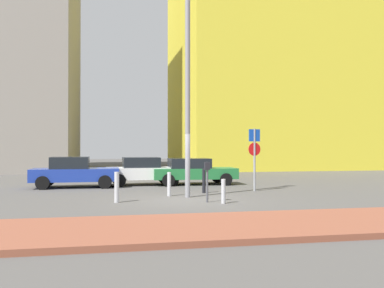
{
  "coord_description": "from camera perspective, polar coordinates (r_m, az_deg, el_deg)",
  "views": [
    {
      "loc": [
        -2.98,
        -15.4,
        1.95
      ],
      "look_at": [
        0.95,
        3.89,
        2.14
      ],
      "focal_mm": 39.37,
      "sensor_mm": 36.0,
      "label": 1
    }
  ],
  "objects": [
    {
      "name": "ground_plane",
      "position": [
        15.81,
        -0.56,
        -7.63
      ],
      "size": [
        120.0,
        120.0,
        0.0
      ],
      "primitive_type": "plane",
      "color": "#4C4947"
    },
    {
      "name": "sidewalk_brick",
      "position": [
        10.34,
        5.54,
        -11.02
      ],
      "size": [
        40.0,
        3.46,
        0.14
      ],
      "primitive_type": "cube",
      "color": "brown",
      "rests_on": "ground"
    },
    {
      "name": "parked_car_blue",
      "position": [
        21.61,
        -15.66,
        -3.67
      ],
      "size": [
        4.21,
        2.08,
        1.51
      ],
      "color": "#1E389E",
      "rests_on": "ground"
    },
    {
      "name": "parked_car_white",
      "position": [
        22.31,
        -6.57,
        -3.61
      ],
      "size": [
        4.01,
        2.0,
        1.46
      ],
      "color": "white",
      "rests_on": "ground"
    },
    {
      "name": "parked_car_green",
      "position": [
        22.45,
        0.1,
        -3.65
      ],
      "size": [
        4.45,
        2.08,
        1.39
      ],
      "color": "#237238",
      "rests_on": "ground"
    },
    {
      "name": "parking_sign_post",
      "position": [
        19.2,
        8.46,
        -1.05
      ],
      "size": [
        0.6,
        0.13,
        2.82
      ],
      "color": "gray",
      "rests_on": "ground"
    },
    {
      "name": "parking_meter",
      "position": [
        15.15,
        2.07,
        -4.39
      ],
      "size": [
        0.18,
        0.14,
        1.44
      ],
      "color": "#4C4C51",
      "rests_on": "ground"
    },
    {
      "name": "street_lamp",
      "position": [
        16.9,
        -0.6,
        9.98
      ],
      "size": [
        0.7,
        0.36,
        8.77
      ],
      "color": "gray",
      "rests_on": "ground"
    },
    {
      "name": "traffic_bollard_near",
      "position": [
        17.14,
        -3.12,
        -5.45
      ],
      "size": [
        0.15,
        0.15,
        0.97
      ],
      "primitive_type": "cylinder",
      "color": "#B7B7BC",
      "rests_on": "ground"
    },
    {
      "name": "traffic_bollard_mid",
      "position": [
        14.89,
        4.27,
        -6.4
      ],
      "size": [
        0.15,
        0.15,
        0.86
      ],
      "primitive_type": "cylinder",
      "color": "#B7B7BC",
      "rests_on": "ground"
    },
    {
      "name": "traffic_bollard_far",
      "position": [
        15.33,
        -10.16,
        -5.79
      ],
      "size": [
        0.17,
        0.17,
        1.09
      ],
      "primitive_type": "cylinder",
      "color": "#B7B7BC",
      "rests_on": "ground"
    },
    {
      "name": "traffic_bollard_edge",
      "position": [
        18.29,
        1.62,
        -5.0
      ],
      "size": [
        0.15,
        0.15,
        1.05
      ],
      "primitive_type": "cylinder",
      "color": "black",
      "rests_on": "ground"
    },
    {
      "name": "building_colorful_midrise",
      "position": [
        45.04,
        11.19,
        12.79
      ],
      "size": [
        19.91,
        15.98,
        24.64
      ],
      "primitive_type": "cube",
      "color": "gold",
      "rests_on": "ground"
    }
  ]
}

